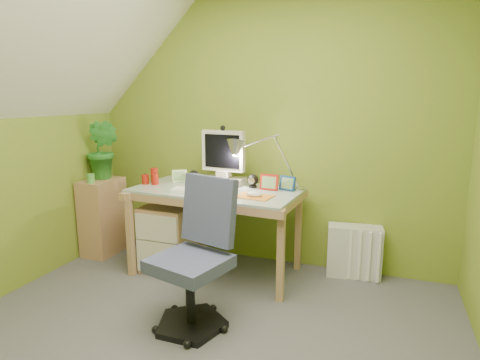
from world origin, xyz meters
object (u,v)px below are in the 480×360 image
(desk_lamp, at_px, (275,149))
(task_chair, at_px, (189,262))
(desk, at_px, (216,231))
(potted_plant, at_px, (103,150))
(side_ledge, at_px, (103,217))
(radiator, at_px, (354,251))
(monitor, at_px, (223,152))

(desk_lamp, distance_m, task_chair, 1.20)
(desk_lamp, relative_size, task_chair, 0.73)
(desk, height_order, task_chair, task_chair)
(potted_plant, bearing_deg, side_ledge, -101.08)
(potted_plant, relative_size, task_chair, 0.61)
(desk, xyz_separation_m, side_ledge, (-1.17, 0.04, -0.01))
(radiator, bearing_deg, desk_lamp, -175.14)
(monitor, bearing_deg, radiator, 12.16)
(potted_plant, bearing_deg, monitor, 4.51)
(desk_lamp, distance_m, potted_plant, 1.61)
(potted_plant, relative_size, radiator, 1.27)
(monitor, height_order, radiator, monitor)
(monitor, xyz_separation_m, radiator, (1.09, 0.14, -0.78))
(desk_lamp, xyz_separation_m, side_ledge, (-1.62, -0.14, -0.69))
(radiator, bearing_deg, desk, -171.10)
(desk, height_order, desk_lamp, desk_lamp)
(side_ledge, distance_m, task_chair, 1.60)
(side_ledge, xyz_separation_m, task_chair, (1.35, -0.86, 0.09))
(desk, xyz_separation_m, monitor, (0.00, 0.18, 0.64))
(desk, xyz_separation_m, potted_plant, (-1.16, 0.09, 0.62))
(task_chair, xyz_separation_m, radiator, (0.91, 1.14, -0.23))
(radiator, bearing_deg, potted_plant, 178.46)
(desk, bearing_deg, potted_plant, 179.91)
(side_ledge, xyz_separation_m, radiator, (2.26, 0.28, -0.14))
(monitor, xyz_separation_m, desk_lamp, (0.45, 0.00, 0.05))
(desk, bearing_deg, radiator, 20.59)
(potted_plant, distance_m, task_chair, 1.71)
(side_ledge, height_order, task_chair, task_chair)
(monitor, bearing_deg, side_ledge, -168.24)
(desk, distance_m, desk_lamp, 0.84)
(desk, distance_m, task_chair, 0.84)
(task_chair, bearing_deg, radiator, 65.99)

